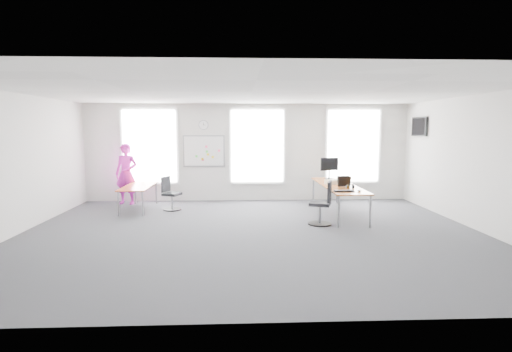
{
  "coord_description": "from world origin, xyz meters",
  "views": [
    {
      "loc": [
        -0.28,
        -8.39,
        2.25
      ],
      "look_at": [
        0.14,
        1.2,
        1.1
      ],
      "focal_mm": 28.0,
      "sensor_mm": 36.0,
      "label": 1
    }
  ],
  "objects_px": {
    "chair_left": "(170,195)",
    "keyboard": "(344,191)",
    "monitor": "(329,166)",
    "person": "(126,174)",
    "headphones": "(350,186)",
    "chair_right": "(323,206)",
    "desk_right": "(338,187)",
    "desk_left": "(138,188)"
  },
  "relations": [
    {
      "from": "chair_left",
      "to": "keyboard",
      "type": "height_order",
      "value": "chair_left"
    },
    {
      "from": "monitor",
      "to": "keyboard",
      "type": "bearing_deg",
      "value": -110.2
    },
    {
      "from": "person",
      "to": "headphones",
      "type": "xyz_separation_m",
      "value": [
        6.08,
        -2.31,
        -0.08
      ]
    },
    {
      "from": "chair_left",
      "to": "headphones",
      "type": "xyz_separation_m",
      "value": [
        4.64,
        -1.37,
        0.42
      ]
    },
    {
      "from": "headphones",
      "to": "chair_left",
      "type": "bearing_deg",
      "value": 174.03
    },
    {
      "from": "chair_right",
      "to": "headphones",
      "type": "height_order",
      "value": "chair_right"
    },
    {
      "from": "desk_right",
      "to": "monitor",
      "type": "distance_m",
      "value": 1.24
    },
    {
      "from": "desk_left",
      "to": "headphones",
      "type": "bearing_deg",
      "value": -14.76
    },
    {
      "from": "chair_left",
      "to": "monitor",
      "type": "distance_m",
      "value": 4.63
    },
    {
      "from": "chair_left",
      "to": "monitor",
      "type": "relative_size",
      "value": 1.47
    },
    {
      "from": "person",
      "to": "chair_right",
      "type": "bearing_deg",
      "value": -17.53
    },
    {
      "from": "headphones",
      "to": "person",
      "type": "bearing_deg",
      "value": 169.65
    },
    {
      "from": "chair_right",
      "to": "keyboard",
      "type": "relative_size",
      "value": 2.24
    },
    {
      "from": "desk_left",
      "to": "chair_right",
      "type": "height_order",
      "value": "chair_right"
    },
    {
      "from": "chair_right",
      "to": "monitor",
      "type": "distance_m",
      "value": 2.56
    },
    {
      "from": "chair_left",
      "to": "keyboard",
      "type": "bearing_deg",
      "value": -89.67
    },
    {
      "from": "chair_right",
      "to": "person",
      "type": "xyz_separation_m",
      "value": [
        -5.3,
        2.84,
        0.45
      ]
    },
    {
      "from": "desk_left",
      "to": "keyboard",
      "type": "bearing_deg",
      "value": -20.08
    },
    {
      "from": "desk_right",
      "to": "chair_right",
      "type": "height_order",
      "value": "chair_right"
    },
    {
      "from": "chair_right",
      "to": "keyboard",
      "type": "distance_m",
      "value": 0.62
    },
    {
      "from": "headphones",
      "to": "monitor",
      "type": "height_order",
      "value": "monitor"
    },
    {
      "from": "desk_right",
      "to": "desk_left",
      "type": "xyz_separation_m",
      "value": [
        -5.41,
        0.77,
        -0.11
      ]
    },
    {
      "from": "desk_right",
      "to": "monitor",
      "type": "xyz_separation_m",
      "value": [
        0.02,
        1.16,
        0.43
      ]
    },
    {
      "from": "keyboard",
      "to": "monitor",
      "type": "bearing_deg",
      "value": 88.25
    },
    {
      "from": "desk_left",
      "to": "keyboard",
      "type": "xyz_separation_m",
      "value": [
        5.26,
        -1.92,
        0.17
      ]
    },
    {
      "from": "chair_left",
      "to": "keyboard",
      "type": "distance_m",
      "value": 4.76
    },
    {
      "from": "keyboard",
      "to": "desk_right",
      "type": "bearing_deg",
      "value": 85.11
    },
    {
      "from": "chair_right",
      "to": "person",
      "type": "relative_size",
      "value": 0.57
    },
    {
      "from": "chair_right",
      "to": "monitor",
      "type": "bearing_deg",
      "value": -177.26
    },
    {
      "from": "keyboard",
      "to": "headphones",
      "type": "relative_size",
      "value": 2.46
    },
    {
      "from": "keyboard",
      "to": "headphones",
      "type": "distance_m",
      "value": 0.54
    },
    {
      "from": "person",
      "to": "keyboard",
      "type": "height_order",
      "value": "person"
    },
    {
      "from": "desk_left",
      "to": "keyboard",
      "type": "height_order",
      "value": "keyboard"
    },
    {
      "from": "chair_left",
      "to": "monitor",
      "type": "xyz_separation_m",
      "value": [
        4.54,
        0.47,
        0.75
      ]
    },
    {
      "from": "chair_left",
      "to": "person",
      "type": "xyz_separation_m",
      "value": [
        -1.44,
        0.94,
        0.5
      ]
    },
    {
      "from": "desk_left",
      "to": "person",
      "type": "xyz_separation_m",
      "value": [
        -0.56,
        0.86,
        0.29
      ]
    },
    {
      "from": "desk_left",
      "to": "chair_left",
      "type": "distance_m",
      "value": 0.91
    },
    {
      "from": "chair_right",
      "to": "keyboard",
      "type": "height_order",
      "value": "chair_right"
    },
    {
      "from": "desk_right",
      "to": "monitor",
      "type": "relative_size",
      "value": 5.05
    },
    {
      "from": "chair_right",
      "to": "headphones",
      "type": "bearing_deg",
      "value": 142.83
    },
    {
      "from": "person",
      "to": "chair_left",
      "type": "bearing_deg",
      "value": -22.54
    },
    {
      "from": "chair_left",
      "to": "person",
      "type": "distance_m",
      "value": 1.79
    }
  ]
}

